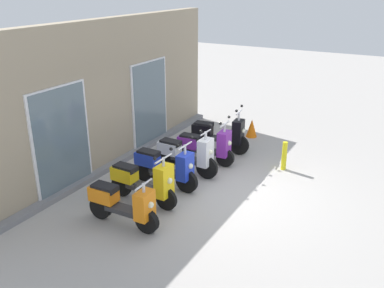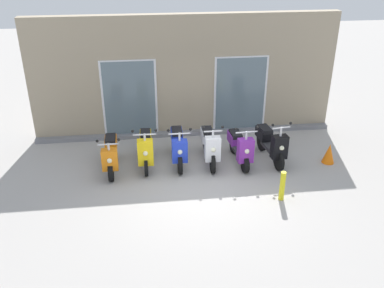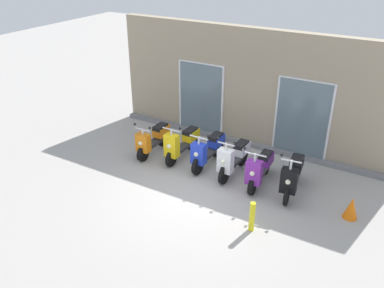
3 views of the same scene
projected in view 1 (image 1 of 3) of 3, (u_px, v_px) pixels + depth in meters
The scene contains 10 objects.
ground_plane at pixel (223, 191), 9.07m from camera, with size 40.00×40.00×0.00m, color #A8A39E.
storefront_facade at pixel (105, 98), 9.87m from camera, with size 8.68×0.50×3.46m.
scooter_orange at pixel (123, 204), 7.67m from camera, with size 0.56×1.51×1.09m.
scooter_yellow at pixel (144, 181), 8.43m from camera, with size 0.62×1.60×1.23m.
scooter_blue at pixel (165, 166), 9.12m from camera, with size 0.61×1.62×1.20m.
scooter_white at pixel (187, 154), 9.73m from camera, with size 0.53×1.64×1.25m.
scooter_purple at pixel (206, 146), 10.33m from camera, with size 0.61×1.53×1.22m.
scooter_black at pixel (220, 134), 11.00m from camera, with size 0.56×1.64×1.28m.
curb_bollard at pixel (284, 156), 10.00m from camera, with size 0.12×0.12×0.70m, color yellow.
traffic_cone at pixel (252, 128), 12.14m from camera, with size 0.32×0.32×0.52m, color orange.
Camera 1 is at (-7.37, -3.36, 4.26)m, focal length 39.37 mm.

